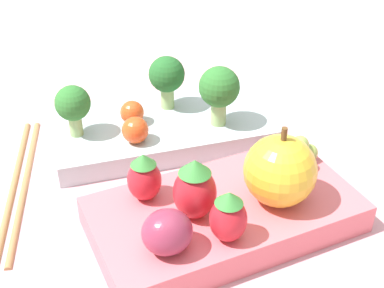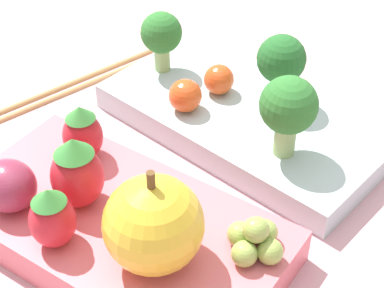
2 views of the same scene
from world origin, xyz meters
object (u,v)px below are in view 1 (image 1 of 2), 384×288
Objects in this scene: bento_box_savoury at (162,128)px; plum at (167,232)px; bento_box_fruit at (230,213)px; broccoli_floret_0 at (167,76)px; broccoli_floret_1 at (73,105)px; strawberry_0 at (195,189)px; broccoli_floret_2 at (219,89)px; cherry_tomato_0 at (135,130)px; apple at (280,171)px; strawberry_1 at (228,217)px; grape_cluster at (299,153)px; chopsticks_pair at (19,182)px; cherry_tomato_1 at (132,112)px; strawberry_2 at (144,177)px.

bento_box_savoury is 6.18× the size of plum.
bento_box_fruit is 3.88× the size of broccoli_floret_0.
strawberry_0 is at bearing -67.50° from broccoli_floret_1.
broccoli_floret_0 is at bearing 126.63° from broccoli_floret_2.
cherry_tomato_0 is 0.12m from strawberry_0.
broccoli_floret_2 is 1.67× the size of plum.
cherry_tomato_0 is 0.38× the size of apple.
cherry_tomato_0 is at bearing 99.83° from strawberry_1.
strawberry_0 is (0.06, -0.15, -0.00)m from broccoli_floret_1.
grape_cluster reaches higher than cherry_tomato_0.
chopsticks_pair is at bearing -178.42° from broccoli_floret_2.
strawberry_1 reaches higher than cherry_tomato_0.
grape_cluster reaches higher than chopsticks_pair.
broccoli_floret_2 reaches higher than strawberry_1.
broccoli_floret_1 is at bearing -177.56° from cherry_tomato_1.
bento_box_savoury is at bearing 41.16° from cherry_tomato_0.
cherry_tomato_1 is 0.56× the size of strawberry_1.
strawberry_2 is (-0.03, 0.03, -0.00)m from strawberry_0.
strawberry_0 is 0.04m from strawberry_2.
bento_box_fruit is at bearing 162.74° from apple.
bento_box_savoury is 3.99× the size of broccoli_floret_0.
bento_box_savoury is at bearing -121.20° from broccoli_floret_0.
strawberry_1 is at bearing -110.46° from broccoli_floret_2.
bento_box_savoury is 0.14m from strawberry_2.
strawberry_2 is at bearing -179.72° from grape_cluster.
cherry_tomato_1 is 0.13m from chopsticks_pair.
cherry_tomato_1 is 0.65× the size of plum.
cherry_tomato_1 is 0.35× the size of apple.
strawberry_2 is (-0.05, -0.12, 0.03)m from bento_box_savoury.
broccoli_floret_1 is (-0.10, -0.02, -0.00)m from broccoli_floret_0.
plum is at bearing -156.07° from grape_cluster.
broccoli_floret_1 is 0.21m from grape_cluster.
bento_box_savoury is 1.08× the size of chopsticks_pair.
broccoli_floret_1 reaches higher than strawberry_1.
grape_cluster is (0.10, 0.07, -0.01)m from strawberry_1.
strawberry_0 reaches higher than broccoli_floret_1.
bento_box_fruit is at bearing -57.26° from broccoli_floret_1.
bento_box_fruit is 0.06m from apple.
chopsticks_pair is at bearing 146.70° from apple.
cherry_tomato_1 is at bearing -156.44° from broccoli_floret_0.
apple is at bearing -79.84° from broccoli_floret_0.
broccoli_floret_2 reaches higher than grape_cluster.
broccoli_floret_2 is 1.44× the size of strawberry_1.
strawberry_0 is at bearing 111.99° from strawberry_1.
broccoli_floret_0 is 0.18m from chopsticks_pair.
grape_cluster is (0.12, -0.12, 0.00)m from cherry_tomato_1.
cherry_tomato_0 is 0.12× the size of chopsticks_pair.
apple is at bearing -5.23° from strawberry_0.
cherry_tomato_1 is at bearing 79.91° from cherry_tomato_0.
plum is at bearing -106.37° from bento_box_savoury.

